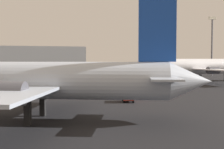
# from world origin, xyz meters

# --- Properties ---
(airplane_at_gate) EXTENTS (31.42, 22.58, 11.68)m
(airplane_at_gate) POSITION_xyz_m (-3.77, 19.07, 3.46)
(airplane_at_gate) COLOR #B2BCCC
(airplane_at_gate) RESTS_ON ground_plane
(airplane_on_taxiway) EXTENTS (30.86, 28.90, 10.33)m
(airplane_on_taxiway) POSITION_xyz_m (34.72, 54.39, 3.58)
(airplane_on_taxiway) COLOR white
(airplane_on_taxiway) RESTS_ON ground_plane
(baggage_cart) EXTENTS (1.91, 2.66, 1.30)m
(baggage_cart) POSITION_xyz_m (8.20, 27.22, 0.76)
(baggage_cart) COLOR red
(baggage_cart) RESTS_ON ground_plane
(light_mast_right) EXTENTS (2.40, 0.50, 18.38)m
(light_mast_right) POSITION_xyz_m (50.39, 72.86, 10.44)
(light_mast_right) COLOR slate
(light_mast_right) RESTS_ON ground_plane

